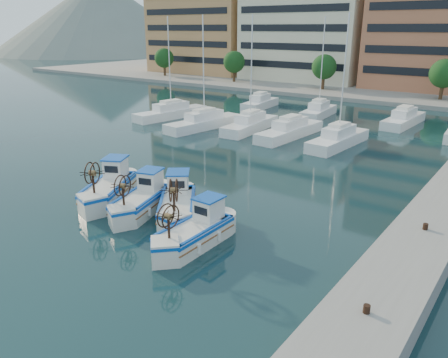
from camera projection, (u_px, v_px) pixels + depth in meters
ground at (143, 226)px, 23.95m from camera, size 300.00×300.00×0.00m
quay at (433, 226)px, 22.47m from camera, size 3.00×60.00×1.20m
hill_west at (105, 53)px, 186.24m from camera, size 180.00×180.00×60.00m
yacht_marina at (315, 123)px, 46.92m from camera, size 39.91×23.81×11.50m
fishing_boat_a at (110, 187)px, 27.31m from camera, size 3.99×5.13×3.10m
fishing_boat_b at (142, 199)px, 25.59m from camera, size 3.08×4.72×2.86m
fishing_boat_c at (177, 203)px, 24.90m from camera, size 4.33×4.75×2.96m
fishing_boat_d at (196, 230)px, 21.64m from camera, size 1.88×4.52×2.81m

